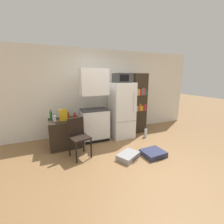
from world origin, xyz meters
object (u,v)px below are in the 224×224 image
object	(u,v)px
microwave	(122,78)
chair	(78,134)
bookshelf	(139,104)
suitcase_small_flat	(153,153)
bottle_amber_beer	(68,116)
bottle_green_tall	(51,115)
bottle_ketchup_red	(75,117)
refrigerator	(122,110)
bottle_clear_short	(54,118)
kitchen_hutch	(94,108)
cereal_box	(63,115)
bowl	(66,117)
suitcase_large_flat	(128,156)
side_table	(65,133)
water_bottle_front	(146,133)

from	to	relation	value
microwave	chair	bearing A→B (deg)	-154.72
bookshelf	suitcase_small_flat	xyz separation A→B (m)	(-0.53, -1.52, -0.90)
bottle_amber_beer	chair	xyz separation A→B (m)	(0.11, -0.70, -0.26)
microwave	bottle_green_tall	world-z (taller)	microwave
bottle_ketchup_red	refrigerator	bearing A→B (deg)	6.55
bookshelf	bottle_clear_short	world-z (taller)	bookshelf
kitchen_hutch	suitcase_small_flat	world-z (taller)	kitchen_hutch
bottle_green_tall	chair	distance (m)	1.04
microwave	bottle_ketchup_red	size ratio (longest dim) A/B	2.32
cereal_box	kitchen_hutch	bearing A→B (deg)	10.95
kitchen_hutch	bowl	size ratio (longest dim) A/B	11.54
kitchen_hutch	chair	size ratio (longest dim) A/B	2.26
suitcase_small_flat	bottle_ketchup_red	bearing A→B (deg)	139.32
refrigerator	suitcase_large_flat	size ratio (longest dim) A/B	2.76
kitchen_hutch	chair	bearing A→B (deg)	-129.65
bottle_clear_short	suitcase_small_flat	size ratio (longest dim) A/B	0.35
bottle_green_tall	side_table	bearing A→B (deg)	-30.98
side_table	bowl	world-z (taller)	bowl
bottle_amber_beer	suitcase_large_flat	bearing A→B (deg)	-48.90
bottle_ketchup_red	chair	xyz separation A→B (m)	(-0.03, -0.52, -0.26)
bottle_amber_beer	bowl	bearing A→B (deg)	117.64
bottle_clear_short	suitcase_small_flat	bearing A→B (deg)	-32.72
bottle_ketchup_red	water_bottle_front	world-z (taller)	bottle_ketchup_red
microwave	cereal_box	distance (m)	1.93
bottle_amber_beer	bowl	size ratio (longest dim) A/B	1.14
bookshelf	bottle_clear_short	xyz separation A→B (m)	(-2.60, -0.19, -0.16)
bottle_ketchup_red	kitchen_hutch	bearing A→B (deg)	20.75
microwave	bottle_clear_short	bearing A→B (deg)	-179.04
refrigerator	suitcase_large_flat	bearing A→B (deg)	-109.57
bookshelf	bottle_ketchup_red	world-z (taller)	bookshelf
bottle_ketchup_red	suitcase_large_flat	world-z (taller)	bottle_ketchup_red
bottle_green_tall	suitcase_large_flat	size ratio (longest dim) A/B	0.42
bottle_amber_beer	bowl	xyz separation A→B (m)	(-0.06, 0.12, -0.06)
side_table	cereal_box	size ratio (longest dim) A/B	2.60
side_table	cereal_box	xyz separation A→B (m)	(-0.02, -0.08, 0.51)
suitcase_small_flat	refrigerator	bearing A→B (deg)	93.23
refrigerator	bowl	bearing A→B (deg)	175.19
water_bottle_front	microwave	bearing A→B (deg)	152.64
refrigerator	bookshelf	distance (m)	0.72
bottle_amber_beer	kitchen_hutch	bearing A→B (deg)	3.45
bottle_green_tall	chair	xyz separation A→B (m)	(0.53, -0.85, -0.28)
chair	bottle_clear_short	bearing A→B (deg)	109.69
bookshelf	suitcase_large_flat	bearing A→B (deg)	-128.62
bottle_clear_short	suitcase_large_flat	world-z (taller)	bottle_clear_short
suitcase_large_flat	water_bottle_front	size ratio (longest dim) A/B	1.88
side_table	chair	xyz separation A→B (m)	(0.23, -0.66, 0.18)
bottle_clear_short	bottle_ketchup_red	xyz separation A→B (m)	(0.49, -0.13, 0.01)
bottle_ketchup_red	water_bottle_front	xyz separation A→B (m)	(2.08, -0.18, -0.67)
side_table	cereal_box	distance (m)	0.52
bottle_ketchup_red	cereal_box	distance (m)	0.29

